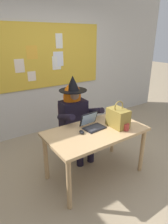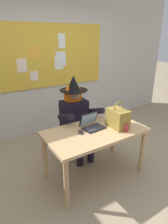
{
  "view_description": "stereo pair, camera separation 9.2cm",
  "coord_description": "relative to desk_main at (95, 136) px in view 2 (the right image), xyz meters",
  "views": [
    {
      "loc": [
        -1.54,
        -1.78,
        1.92
      ],
      "look_at": [
        -0.08,
        0.41,
        0.88
      ],
      "focal_mm": 31.06,
      "sensor_mm": 36.0,
      "label": 1
    },
    {
      "loc": [
        -1.46,
        -1.83,
        1.92
      ],
      "look_at": [
        -0.08,
        0.41,
        0.88
      ],
      "focal_mm": 31.06,
      "sensor_mm": 36.0,
      "label": 2
    }
  ],
  "objects": [
    {
      "name": "wall_back_bulletin",
      "position": [
        0.1,
        1.81,
        0.85
      ],
      "size": [
        6.47,
        1.99,
        2.97
      ],
      "color": "beige",
      "rests_on": "ground"
    },
    {
      "name": "laptop",
      "position": [
        0.01,
        0.1,
        0.14
      ],
      "size": [
        0.31,
        0.28,
        0.2
      ],
      "rotation": [
        0.0,
        0.0,
        0.09
      ],
      "color": "black",
      "rests_on": "desk_main"
    },
    {
      "name": "ground_plane",
      "position": [
        0.1,
        -0.08,
        -0.64
      ],
      "size": [
        24.0,
        24.0,
        0.0
      ],
      "primitive_type": "plane",
      "color": "tan"
    },
    {
      "name": "desk_main",
      "position": [
        0.0,
        0.0,
        0.0
      ],
      "size": [
        1.37,
        0.78,
        0.73
      ],
      "rotation": [
        0.0,
        0.0,
        0.01
      ],
      "color": "tan",
      "rests_on": "ground"
    },
    {
      "name": "chair_at_desk",
      "position": [
        0.05,
        0.74,
        -0.15
      ],
      "size": [
        0.43,
        0.43,
        0.88
      ],
      "rotation": [
        0.0,
        0.0,
        -1.59
      ],
      "color": "#4C1E19",
      "rests_on": "ground"
    },
    {
      "name": "computer_mouse",
      "position": [
        -0.21,
        0.03,
        0.11
      ],
      "size": [
        0.08,
        0.12,
        0.03
      ],
      "primitive_type": "ellipsoid",
      "rotation": [
        0.0,
        0.0,
        -0.26
      ],
      "color": "black",
      "rests_on": "desk_main"
    },
    {
      "name": "handbag",
      "position": [
        0.32,
        -0.07,
        0.22
      ],
      "size": [
        0.2,
        0.3,
        0.38
      ],
      "rotation": [
        0.0,
        0.0,
        0.06
      ],
      "color": "olive",
      "rests_on": "desk_main"
    },
    {
      "name": "person_costumed",
      "position": [
        0.04,
        0.62,
        0.13
      ],
      "size": [
        0.61,
        0.69,
        1.36
      ],
      "rotation": [
        0.0,
        0.0,
        -1.61
      ],
      "color": "black",
      "rests_on": "ground"
    },
    {
      "name": "coffee_mug",
      "position": [
        0.34,
        -0.23,
        0.14
      ],
      "size": [
        0.08,
        0.08,
        0.09
      ],
      "primitive_type": "cylinder",
      "color": "#B23833",
      "rests_on": "desk_main"
    }
  ]
}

